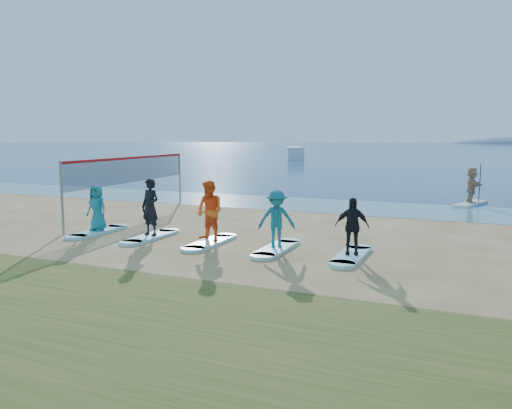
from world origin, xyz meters
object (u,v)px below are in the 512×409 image
at_px(student_3, 277,219).
at_px(paddleboard, 471,204).
at_px(surfboard_0, 98,232).
at_px(student_0, 97,208).
at_px(boat_offshore_a, 295,159).
at_px(student_1, 150,207).
at_px(paddleboarder, 472,185).
at_px(surfboard_3, 276,248).
at_px(volleyball_net, 132,170).
at_px(student_2, 210,211).
at_px(surfboard_4, 351,256).
at_px(student_4, 352,226).
at_px(surfboard_1, 151,237).
at_px(surfboard_2, 210,242).

bearing_deg(student_3, paddleboard, 44.03).
height_order(surfboard_0, student_0, student_0).
relative_size(boat_offshore_a, student_1, 3.93).
bearing_deg(student_0, paddleboard, 49.34).
relative_size(paddleboarder, surfboard_3, 0.78).
xyz_separation_m(volleyball_net, surfboard_3, (8.02, -3.81, -1.86)).
bearing_deg(boat_offshore_a, student_2, -95.81).
height_order(volleyball_net, student_0, volleyball_net).
xyz_separation_m(student_0, surfboard_3, (6.62, 0.00, -0.83)).
relative_size(surfboard_4, student_4, 1.41).
bearing_deg(student_3, boat_offshore_a, 84.25).
bearing_deg(volleyball_net, paddleboard, 35.05).
xyz_separation_m(paddleboarder, student_4, (-2.90, -13.03, -0.10)).
bearing_deg(boat_offshore_a, student_4, -92.06).
distance_m(surfboard_1, surfboard_3, 4.41).
height_order(paddleboard, surfboard_4, paddleboard).
relative_size(paddleboard, student_0, 1.91).
distance_m(boat_offshore_a, student_0, 61.91).
distance_m(student_2, student_3, 2.21).
height_order(boat_offshore_a, student_4, student_4).
distance_m(surfboard_4, student_4, 0.83).
height_order(boat_offshore_a, surfboard_3, boat_offshore_a).
height_order(boat_offshore_a, student_3, student_3).
bearing_deg(student_4, student_0, 167.70).
height_order(volleyball_net, boat_offshore_a, volleyball_net).
height_order(paddleboard, boat_offshore_a, boat_offshore_a).
height_order(boat_offshore_a, student_2, student_2).
bearing_deg(paddleboard, student_4, -83.97).
height_order(surfboard_1, student_4, student_4).
xyz_separation_m(student_1, student_4, (6.62, 0.00, -0.15)).
xyz_separation_m(student_1, student_2, (2.21, 0.00, 0.00)).
bearing_deg(surfboard_1, student_4, 0.00).
relative_size(student_2, surfboard_3, 0.85).
bearing_deg(student_4, surfboard_4, 0.00).
bearing_deg(surfboard_3, paddleboard, 68.59).
bearing_deg(surfboard_1, paddleboarder, 53.84).
relative_size(student_0, surfboard_4, 0.71).
distance_m(surfboard_1, surfboard_2, 2.21).
height_order(student_1, surfboard_3, student_1).
relative_size(boat_offshore_a, surfboard_3, 3.33).
relative_size(paddleboarder, surfboard_1, 0.78).
xyz_separation_m(paddleboarder, surfboard_0, (-11.72, -13.03, -0.93)).
distance_m(surfboard_0, surfboard_1, 2.21).
distance_m(surfboard_2, student_4, 4.49).
xyz_separation_m(student_3, surfboard_4, (2.21, 0.00, -0.88)).
bearing_deg(surfboard_0, student_0, 0.00).
xyz_separation_m(paddleboarder, boat_offshore_a, (-25.65, 47.29, -0.98)).
xyz_separation_m(volleyball_net, paddleboard, (13.13, 9.21, -1.84)).
bearing_deg(volleyball_net, student_4, -20.45).
bearing_deg(surfboard_4, student_3, 180.00).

